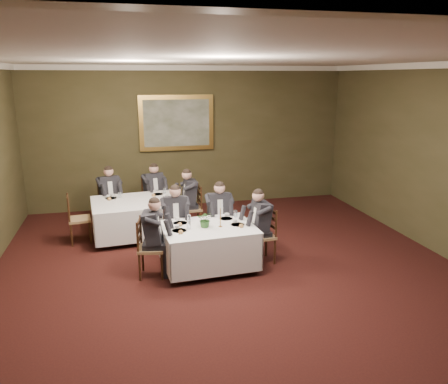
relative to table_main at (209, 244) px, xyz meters
name	(u,v)px	position (x,y,z in m)	size (l,w,h in m)	color
ground	(243,293)	(0.34, -1.02, -0.45)	(10.00, 10.00, 0.00)	black
ceiling	(246,57)	(0.34, -1.02, 3.05)	(8.00, 10.00, 0.10)	silver
back_wall	(190,137)	(0.34, 3.98, 1.30)	(8.00, 0.10, 3.50)	#38361C
crown_molding	(246,61)	(0.34, -1.02, 2.99)	(8.00, 10.00, 0.12)	white
table_main	(209,244)	(0.00, 0.00, 0.00)	(1.65, 1.30, 0.67)	black
table_second	(138,215)	(-1.12, 1.90, 0.00)	(1.94, 1.54, 0.67)	black
chair_main_backleft	(176,239)	(-0.47, 0.78, -0.17)	(0.44, 0.42, 1.00)	olive
diner_main_backleft	(176,228)	(-0.47, 0.77, 0.06)	(0.42, 0.48, 1.35)	black
chair_main_backright	(219,235)	(0.37, 0.83, -0.17)	(0.46, 0.44, 1.00)	olive
diner_main_backright	(219,224)	(0.37, 0.82, 0.06)	(0.43, 0.49, 1.35)	black
chair_main_endleft	(151,259)	(-0.99, -0.06, -0.17)	(0.49, 0.51, 1.00)	olive
diner_main_endleft	(151,247)	(-0.98, -0.06, 0.06)	(0.54, 0.48, 1.35)	black
chair_main_endright	(262,246)	(0.99, 0.06, -0.17)	(0.46, 0.47, 1.00)	olive
diner_main_endright	(262,234)	(0.98, 0.06, 0.06)	(0.51, 0.44, 1.35)	black
chair_sec_backleft	(110,212)	(-1.69, 2.79, -0.17)	(0.54, 0.52, 1.00)	olive
diner_sec_backleft	(110,203)	(-1.69, 2.78, 0.06)	(0.51, 0.57, 1.35)	black
chair_sec_backright	(154,208)	(-0.71, 2.88, -0.17)	(0.56, 0.54, 1.00)	olive
diner_sec_backright	(154,199)	(-0.71, 2.87, 0.06)	(0.54, 0.59, 1.35)	black
chair_sec_endright	(192,217)	(0.03, 2.00, -0.17)	(0.43, 0.45, 1.00)	olive
diner_sec_endright	(191,207)	(0.02, 2.00, 0.06)	(0.49, 0.43, 1.35)	black
chair_sec_endleft	(80,229)	(-2.27, 1.80, -0.17)	(0.47, 0.49, 1.00)	olive
centerpiece	(205,219)	(-0.05, -0.01, 0.46)	(0.27, 0.23, 0.30)	#2D5926
candlestick	(220,217)	(0.20, -0.05, 0.49)	(0.07, 0.07, 0.48)	#BA8038
place_setting_table_main	(183,220)	(-0.39, 0.33, 0.35)	(0.33, 0.31, 0.14)	white
place_setting_table_second	(113,196)	(-1.59, 2.27, 0.35)	(0.33, 0.31, 0.14)	white
painting	(177,123)	(0.00, 3.92, 1.68)	(1.84, 0.09, 1.36)	gold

